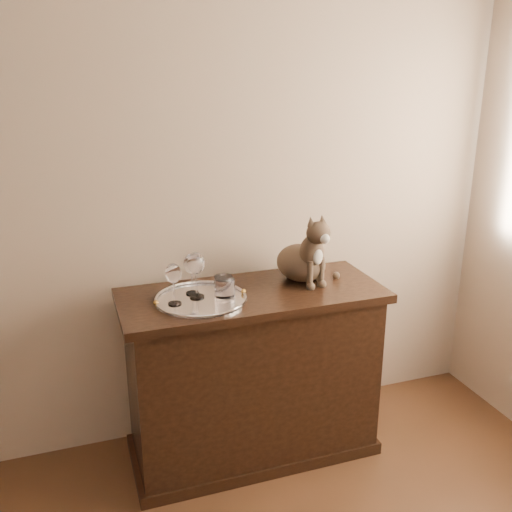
{
  "coord_description": "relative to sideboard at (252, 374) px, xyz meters",
  "views": [
    {
      "loc": [
        -0.16,
        -0.33,
        1.82
      ],
      "look_at": [
        0.62,
        1.95,
        1.01
      ],
      "focal_mm": 40.0,
      "sensor_mm": 36.0,
      "label": 1
    }
  ],
  "objects": [
    {
      "name": "cat",
      "position": [
        0.27,
        0.07,
        0.59
      ],
      "size": [
        0.39,
        0.37,
        0.34
      ],
      "primitive_type": null,
      "rotation": [
        0.0,
        0.0,
        0.19
      ],
      "color": "brown",
      "rests_on": "sideboard"
    },
    {
      "name": "tumbler_a",
      "position": [
        -0.15,
        -0.07,
        0.48
      ],
      "size": [
        0.09,
        0.09,
        0.1
      ],
      "primitive_type": "cylinder",
      "color": "white",
      "rests_on": "tray"
    },
    {
      "name": "wall_back",
      "position": [
        -0.6,
        0.31,
        0.93
      ],
      "size": [
        4.0,
        0.1,
        2.7
      ],
      "primitive_type": "cube",
      "color": "#BDA38E",
      "rests_on": "ground"
    },
    {
      "name": "wine_glass_b",
      "position": [
        -0.27,
        0.05,
        0.53
      ],
      "size": [
        0.07,
        0.07,
        0.19
      ],
      "primitive_type": null,
      "color": "silver",
      "rests_on": "tray"
    },
    {
      "name": "wine_glass_d",
      "position": [
        -0.26,
        -0.0,
        0.54
      ],
      "size": [
        0.08,
        0.08,
        0.21
      ],
      "primitive_type": null,
      "color": "white",
      "rests_on": "tray"
    },
    {
      "name": "sideboard",
      "position": [
        0.0,
        0.0,
        0.0
      ],
      "size": [
        1.2,
        0.5,
        0.85
      ],
      "primitive_type": null,
      "color": "black",
      "rests_on": "ground"
    },
    {
      "name": "tray",
      "position": [
        -0.25,
        -0.03,
        0.43
      ],
      "size": [
        0.4,
        0.4,
        0.01
      ],
      "primitive_type": "cylinder",
      "color": "silver",
      "rests_on": "sideboard"
    },
    {
      "name": "wine_glass_c",
      "position": [
        -0.36,
        -0.04,
        0.52
      ],
      "size": [
        0.07,
        0.07,
        0.18
      ],
      "primitive_type": null,
      "color": "silver",
      "rests_on": "tray"
    },
    {
      "name": "tumbler_c",
      "position": [
        -0.14,
        -0.02,
        0.48
      ],
      "size": [
        0.08,
        0.08,
        0.09
      ],
      "primitive_type": "cylinder",
      "color": "silver",
      "rests_on": "tray"
    }
  ]
}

